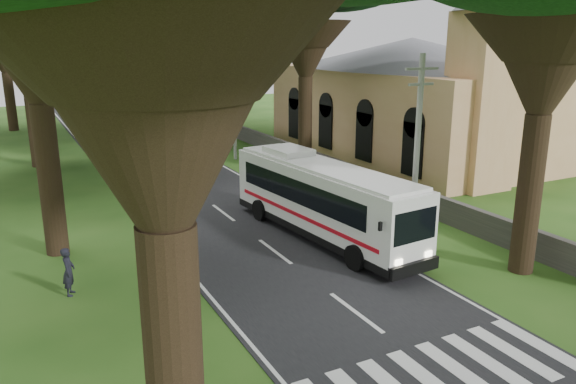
# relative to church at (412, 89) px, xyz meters

# --- Properties ---
(ground) EXTENTS (140.00, 140.00, 0.00)m
(ground) POSITION_rel_church_xyz_m (-17.86, -21.55, -4.91)
(ground) COLOR #254D16
(ground) RESTS_ON ground
(road) EXTENTS (8.00, 120.00, 0.04)m
(road) POSITION_rel_church_xyz_m (-17.86, 3.45, -4.90)
(road) COLOR black
(road) RESTS_ON ground
(crosswalk) EXTENTS (8.00, 3.00, 0.01)m
(crosswalk) POSITION_rel_church_xyz_m (-17.86, -23.55, -4.91)
(crosswalk) COLOR silver
(crosswalk) RESTS_ON ground
(property_wall) EXTENTS (0.35, 50.00, 1.20)m
(property_wall) POSITION_rel_church_xyz_m (-8.86, 2.45, -4.31)
(property_wall) COLOR #383533
(property_wall) RESTS_ON ground
(church) EXTENTS (14.00, 24.00, 11.60)m
(church) POSITION_rel_church_xyz_m (0.00, 0.00, 0.00)
(church) COLOR tan
(church) RESTS_ON ground
(pole_near) EXTENTS (1.60, 0.24, 8.00)m
(pole_near) POSITION_rel_church_xyz_m (-12.36, -15.55, -0.73)
(pole_near) COLOR gray
(pole_near) RESTS_ON ground
(pole_mid) EXTENTS (1.60, 0.24, 8.00)m
(pole_mid) POSITION_rel_church_xyz_m (-12.36, 4.45, -0.73)
(pole_mid) COLOR gray
(pole_mid) RESTS_ON ground
(pole_far) EXTENTS (1.60, 0.24, 8.00)m
(pole_far) POSITION_rel_church_xyz_m (-12.36, 24.45, -0.73)
(pole_far) COLOR gray
(pole_far) RESTS_ON ground
(tree_l_midb) EXTENTS (15.48, 15.48, 13.85)m
(tree_l_midb) POSITION_rel_church_xyz_m (-25.36, 8.45, 5.58)
(tree_l_midb) COLOR black
(tree_l_midb) RESTS_ON ground
(tree_r_far) EXTENTS (12.97, 12.97, 15.22)m
(tree_r_far) POSITION_rel_church_xyz_m (-9.36, 34.45, 7.35)
(tree_r_far) COLOR black
(tree_r_far) RESTS_ON ground
(coach_bus) EXTENTS (3.46, 11.37, 3.30)m
(coach_bus) POSITION_rel_church_xyz_m (-15.17, -12.78, -3.13)
(coach_bus) COLOR white
(coach_bus) RESTS_ON ground
(distant_car_a) EXTENTS (2.00, 3.74, 1.21)m
(distant_car_a) POSITION_rel_church_xyz_m (-20.10, 17.91, -4.27)
(distant_car_a) COLOR #ABABB0
(distant_car_a) RESTS_ON road
(distant_car_b) EXTENTS (1.60, 4.03, 1.30)m
(distant_car_b) POSITION_rel_church_xyz_m (-19.10, 30.23, -4.23)
(distant_car_b) COLOR navy
(distant_car_b) RESTS_ON road
(distant_car_c) EXTENTS (3.48, 5.20, 1.40)m
(distant_car_c) POSITION_rel_church_xyz_m (-14.86, 42.45, -4.18)
(distant_car_c) COLOR maroon
(distant_car_c) RESTS_ON road
(pedestrian) EXTENTS (0.58, 0.72, 1.71)m
(pedestrian) POSITION_rel_church_xyz_m (-25.87, -13.93, -4.05)
(pedestrian) COLOR black
(pedestrian) RESTS_ON ground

